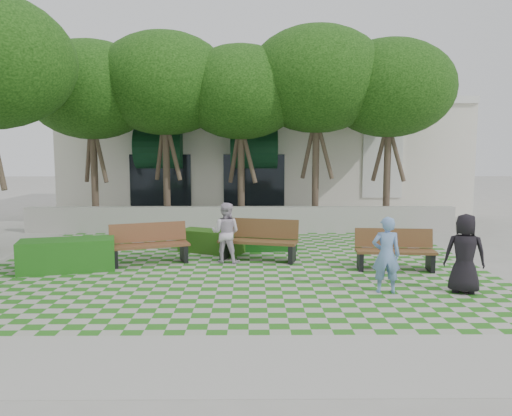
{
  "coord_description": "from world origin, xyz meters",
  "views": [
    {
      "loc": [
        0.38,
        -11.15,
        2.85
      ],
      "look_at": [
        0.5,
        1.5,
        1.4
      ],
      "focal_mm": 35.0,
      "sensor_mm": 36.0,
      "label": 1
    }
  ],
  "objects_px": {
    "person_blue": "(386,255)",
    "person_white": "(226,233)",
    "bench_west": "(150,244)",
    "hedge_midright": "(263,239)",
    "person_dark": "(465,254)",
    "bench_east": "(395,250)",
    "hedge_west": "(67,255)",
    "hedge_midleft": "(211,241)",
    "bench_mid": "(259,241)"
  },
  "relations": [
    {
      "from": "person_blue",
      "to": "person_white",
      "type": "relative_size",
      "value": 1.0
    },
    {
      "from": "person_blue",
      "to": "bench_west",
      "type": "bearing_deg",
      "value": -21.15
    },
    {
      "from": "bench_west",
      "to": "person_blue",
      "type": "bearing_deg",
      "value": -46.73
    },
    {
      "from": "hedge_midright",
      "to": "person_blue",
      "type": "xyz_separation_m",
      "value": [
        2.37,
        -4.41,
        0.45
      ]
    },
    {
      "from": "bench_west",
      "to": "person_dark",
      "type": "bearing_deg",
      "value": -41.36
    },
    {
      "from": "hedge_midright",
      "to": "person_blue",
      "type": "relative_size",
      "value": 1.21
    },
    {
      "from": "bench_east",
      "to": "person_blue",
      "type": "bearing_deg",
      "value": -105.78
    },
    {
      "from": "hedge_west",
      "to": "person_blue",
      "type": "bearing_deg",
      "value": -15.27
    },
    {
      "from": "hedge_midleft",
      "to": "bench_mid",
      "type": "bearing_deg",
      "value": -37.27
    },
    {
      "from": "hedge_midright",
      "to": "person_white",
      "type": "relative_size",
      "value": 1.21
    },
    {
      "from": "person_dark",
      "to": "person_white",
      "type": "height_order",
      "value": "person_dark"
    },
    {
      "from": "hedge_midleft",
      "to": "person_blue",
      "type": "xyz_separation_m",
      "value": [
        3.83,
        -4.06,
        0.46
      ]
    },
    {
      "from": "bench_mid",
      "to": "person_white",
      "type": "xyz_separation_m",
      "value": [
        -0.85,
        -0.27,
        0.26
      ]
    },
    {
      "from": "bench_mid",
      "to": "person_dark",
      "type": "bearing_deg",
      "value": -22.25
    },
    {
      "from": "bench_mid",
      "to": "bench_west",
      "type": "height_order",
      "value": "bench_mid"
    },
    {
      "from": "bench_east",
      "to": "hedge_midright",
      "type": "height_order",
      "value": "bench_east"
    },
    {
      "from": "bench_west",
      "to": "person_dark",
      "type": "distance_m",
      "value": 7.38
    },
    {
      "from": "hedge_midleft",
      "to": "person_white",
      "type": "distance_m",
      "value": 1.44
    },
    {
      "from": "bench_east",
      "to": "hedge_midleft",
      "type": "xyz_separation_m",
      "value": [
        -4.58,
        2.1,
        -0.16
      ]
    },
    {
      "from": "bench_west",
      "to": "hedge_west",
      "type": "distance_m",
      "value": 1.96
    },
    {
      "from": "bench_mid",
      "to": "person_dark",
      "type": "xyz_separation_m",
      "value": [
        4.09,
        -3.08,
        0.29
      ]
    },
    {
      "from": "bench_west",
      "to": "person_blue",
      "type": "height_order",
      "value": "person_blue"
    },
    {
      "from": "bench_mid",
      "to": "bench_west",
      "type": "distance_m",
      "value": 2.8
    },
    {
      "from": "bench_east",
      "to": "person_dark",
      "type": "relative_size",
      "value": 1.18
    },
    {
      "from": "hedge_midright",
      "to": "hedge_midleft",
      "type": "bearing_deg",
      "value": -166.41
    },
    {
      "from": "bench_mid",
      "to": "person_blue",
      "type": "height_order",
      "value": "person_blue"
    },
    {
      "from": "hedge_west",
      "to": "person_white",
      "type": "bearing_deg",
      "value": 12.71
    },
    {
      "from": "bench_west",
      "to": "hedge_west",
      "type": "height_order",
      "value": "bench_west"
    },
    {
      "from": "bench_east",
      "to": "hedge_midleft",
      "type": "distance_m",
      "value": 5.04
    },
    {
      "from": "bench_west",
      "to": "person_white",
      "type": "height_order",
      "value": "person_white"
    },
    {
      "from": "bench_east",
      "to": "person_blue",
      "type": "relative_size",
      "value": 1.23
    },
    {
      "from": "hedge_midright",
      "to": "hedge_west",
      "type": "xyz_separation_m",
      "value": [
        -4.73,
        -2.47,
        0.05
      ]
    },
    {
      "from": "bench_east",
      "to": "bench_mid",
      "type": "xyz_separation_m",
      "value": [
        -3.26,
        1.09,
        0.04
      ]
    },
    {
      "from": "hedge_midright",
      "to": "person_dark",
      "type": "distance_m",
      "value": 5.96
    },
    {
      "from": "bench_west",
      "to": "hedge_midleft",
      "type": "relative_size",
      "value": 1.14
    },
    {
      "from": "person_dark",
      "to": "bench_east",
      "type": "bearing_deg",
      "value": -49.26
    },
    {
      "from": "bench_east",
      "to": "person_blue",
      "type": "distance_m",
      "value": 2.12
    },
    {
      "from": "hedge_midleft",
      "to": "person_blue",
      "type": "bearing_deg",
      "value": -46.64
    },
    {
      "from": "bench_east",
      "to": "person_white",
      "type": "relative_size",
      "value": 1.23
    },
    {
      "from": "bench_west",
      "to": "bench_east",
      "type": "bearing_deg",
      "value": -26.63
    },
    {
      "from": "bench_mid",
      "to": "hedge_midleft",
      "type": "relative_size",
      "value": 1.19
    },
    {
      "from": "bench_mid",
      "to": "person_dark",
      "type": "height_order",
      "value": "person_dark"
    },
    {
      "from": "hedge_west",
      "to": "hedge_midright",
      "type": "bearing_deg",
      "value": 27.61
    },
    {
      "from": "bench_west",
      "to": "person_dark",
      "type": "xyz_separation_m",
      "value": [
        6.86,
        -2.7,
        0.31
      ]
    },
    {
      "from": "hedge_midright",
      "to": "person_white",
      "type": "xyz_separation_m",
      "value": [
        -0.99,
        -1.63,
        0.45
      ]
    },
    {
      "from": "person_white",
      "to": "person_dark",
      "type": "bearing_deg",
      "value": 162.9
    },
    {
      "from": "bench_mid",
      "to": "person_dark",
      "type": "relative_size",
      "value": 1.32
    },
    {
      "from": "hedge_west",
      "to": "person_dark",
      "type": "distance_m",
      "value": 8.91
    },
    {
      "from": "bench_east",
      "to": "bench_mid",
      "type": "relative_size",
      "value": 0.89
    },
    {
      "from": "bench_east",
      "to": "bench_west",
      "type": "height_order",
      "value": "bench_west"
    }
  ]
}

